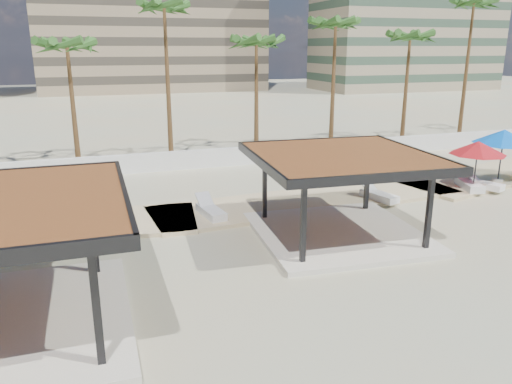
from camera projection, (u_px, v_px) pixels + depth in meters
ground at (343, 262)px, 18.02m from camera, size 200.00×200.00×0.00m
promenade at (306, 197)px, 25.59m from camera, size 44.45×7.97×0.24m
boundary_wall at (225, 157)px, 32.38m from camera, size 56.00×0.30×1.20m
building_mid at (150, 6)px, 86.12m from camera, size 38.00×16.00×30.40m
pavilion_central at (340, 187)px, 20.00m from camera, size 7.30×7.30×3.47m
umbrella_b at (26, 190)px, 19.32m from camera, size 3.33×3.33×2.30m
umbrella_c at (478, 148)px, 26.01m from camera, size 3.53×3.53×2.60m
umbrella_d at (504, 137)px, 27.53m from camera, size 3.48×3.48×2.94m
lounger_a at (211, 211)px, 22.44m from camera, size 1.01×2.26×0.83m
lounger_b at (378, 195)px, 24.82m from camera, size 1.22×2.26×0.82m
lounger_c at (483, 184)px, 26.84m from camera, size 1.41×2.20×0.80m
lounger_d at (469, 184)px, 26.78m from camera, size 1.51×2.50×0.90m
palm_c at (67, 50)px, 29.61m from camera, size 3.00×3.00×8.41m
palm_d at (164, 14)px, 31.60m from camera, size 3.00×3.00×10.75m
palm_e at (256, 47)px, 33.57m from camera, size 3.00×3.00×8.63m
palm_f at (336, 29)px, 35.28m from camera, size 3.00×3.00×9.89m
palm_g at (410, 41)px, 37.00m from camera, size 3.00×3.00×9.07m
palm_h at (473, 10)px, 38.76m from camera, size 3.00×3.00×11.60m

